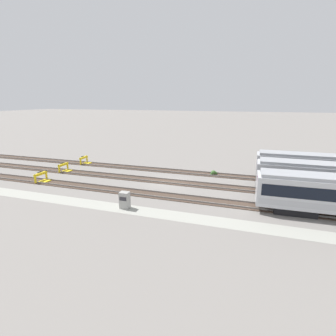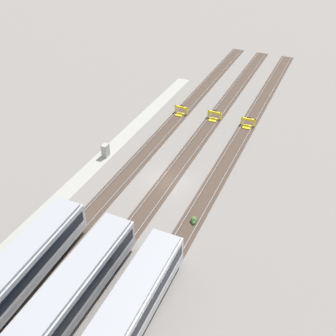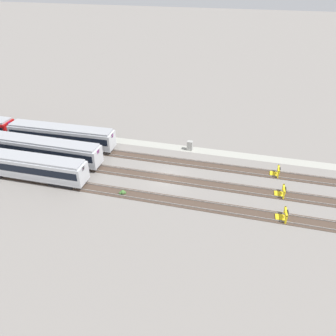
{
  "view_description": "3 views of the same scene",
  "coord_description": "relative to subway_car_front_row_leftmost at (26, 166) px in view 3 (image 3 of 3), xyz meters",
  "views": [
    {
      "loc": [
        9.67,
        -29.95,
        10.13
      ],
      "look_at": [
        -0.11,
        0.0,
        1.8
      ],
      "focal_mm": 28.0,
      "sensor_mm": 36.0,
      "label": 1
    },
    {
      "loc": [
        31.72,
        14.57,
        27.39
      ],
      "look_at": [
        -0.11,
        0.0,
        1.8
      ],
      "focal_mm": 42.0,
      "sensor_mm": 36.0,
      "label": 2
    },
    {
      "loc": [
        -9.76,
        37.7,
        26.55
      ],
      "look_at": [
        -0.11,
        0.0,
        1.8
      ],
      "focal_mm": 35.0,
      "sensor_mm": 36.0,
      "label": 3
    }
  ],
  "objects": [
    {
      "name": "ground_plane",
      "position": [
        -19.35,
        -4.86,
        -2.04
      ],
      "size": [
        400.0,
        400.0,
        0.0
      ],
      "primitive_type": "plane",
      "color": "gray"
    },
    {
      "name": "service_walkway",
      "position": [
        -19.35,
        -14.14,
        -2.04
      ],
      "size": [
        54.0,
        2.0,
        0.01
      ],
      "primitive_type": "cube",
      "color": "#9E9E93",
      "rests_on": "ground"
    },
    {
      "name": "rail_track_nearest",
      "position": [
        -19.35,
        -9.74,
        -2.0
      ],
      "size": [
        90.0,
        2.24,
        0.21
      ],
      "color": "#47382D",
      "rests_on": "ground"
    },
    {
      "name": "rail_track_near_inner",
      "position": [
        -19.35,
        -4.86,
        -2.0
      ],
      "size": [
        90.0,
        2.24,
        0.21
      ],
      "color": "#47382D",
      "rests_on": "ground"
    },
    {
      "name": "rail_track_middle",
      "position": [
        -19.35,
        0.02,
        -2.0
      ],
      "size": [
        90.0,
        2.24,
        0.21
      ],
      "color": "#47382D",
      "rests_on": "ground"
    },
    {
      "name": "subway_car_front_row_leftmost",
      "position": [
        0.0,
        0.0,
        0.0
      ],
      "size": [
        18.02,
        2.94,
        3.7
      ],
      "color": "#B7BABF",
      "rests_on": "ground"
    },
    {
      "name": "subway_car_front_row_left_inner",
      "position": [
        0.0,
        -9.8,
        0.0
      ],
      "size": [
        18.06,
        3.27,
        3.7
      ],
      "color": "#B7BABF",
      "rests_on": "ground"
    },
    {
      "name": "subway_car_front_row_rightmost",
      "position": [
        -0.0,
        -4.8,
        0.0
      ],
      "size": [
        18.02,
        2.98,
        3.7
      ],
      "color": "#B7BABF",
      "rests_on": "ground"
    },
    {
      "name": "bumper_stop_nearest_track",
      "position": [
        -34.51,
        -9.75,
        -1.53
      ],
      "size": [
        1.36,
        2.01,
        1.22
      ],
      "color": "yellow",
      "rests_on": "ground"
    },
    {
      "name": "bumper_stop_near_inner_track",
      "position": [
        -35.07,
        -4.86,
        -1.53
      ],
      "size": [
        1.35,
        2.0,
        1.22
      ],
      "color": "yellow",
      "rests_on": "ground"
    },
    {
      "name": "bumper_stop_middle_track",
      "position": [
        -35.1,
        0.03,
        -1.53
      ],
      "size": [
        1.37,
        2.01,
        1.22
      ],
      "color": "yellow",
      "rests_on": "ground"
    },
    {
      "name": "electrical_cabinet",
      "position": [
        -20.85,
        -13.92,
        -1.24
      ],
      "size": [
        0.9,
        0.73,
        1.6
      ],
      "color": "#9E9E99",
      "rests_on": "ground"
    },
    {
      "name": "weed_clump",
      "position": [
        -14.46,
        0.22,
        -1.8
      ],
      "size": [
        0.92,
        0.7,
        0.64
      ],
      "color": "#427033",
      "rests_on": "ground"
    }
  ]
}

